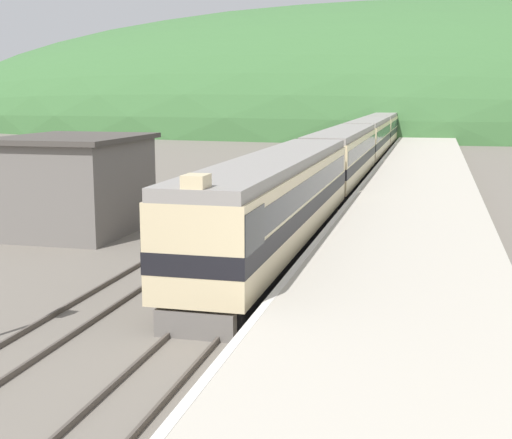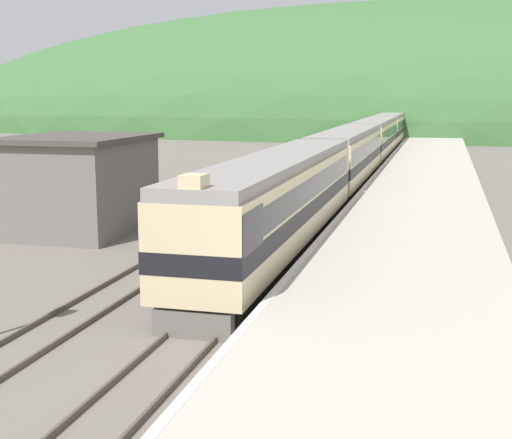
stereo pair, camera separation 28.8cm
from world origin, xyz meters
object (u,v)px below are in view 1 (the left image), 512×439
express_train_lead_car (276,202)px  carriage_fifth (393,122)px  carriage_second (343,157)px  carriage_fourth (384,129)px  carriage_third (369,139)px

express_train_lead_car → carriage_fifth: 84.03m
carriage_fifth → carriage_second: bearing=-90.0°
carriage_fourth → carriage_fifth: 20.71m
carriage_fifth → express_train_lead_car: bearing=-90.0°
express_train_lead_car → carriage_third: express_train_lead_car is taller
carriage_third → carriage_fourth: bearing=90.0°
express_train_lead_car → carriage_fifth: (0.00, 84.03, -0.01)m
express_train_lead_car → carriage_second: bearing=90.0°
carriage_second → express_train_lead_car: bearing=-90.0°
carriage_fifth → carriage_fourth: bearing=-90.0°
carriage_second → carriage_third: bearing=90.0°
carriage_third → carriage_fourth: size_ratio=1.00×
carriage_third → express_train_lead_car: bearing=-90.0°
carriage_second → carriage_fifth: (0.00, 62.14, 0.00)m
carriage_second → carriage_third: size_ratio=1.00×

